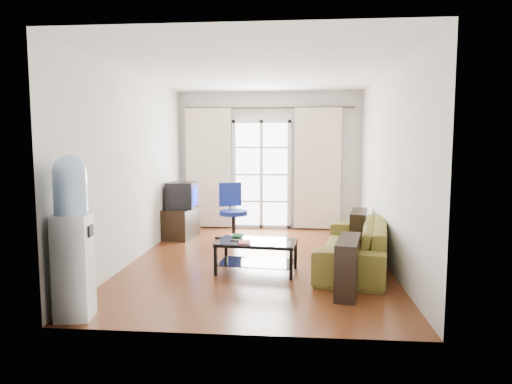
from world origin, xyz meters
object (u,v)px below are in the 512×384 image
sofa (354,245)px  tv_stand (180,223)px  task_chair (233,224)px  crt_tv (181,195)px  coffee_table (257,252)px  water_cooler (72,234)px

sofa → tv_stand: 3.34m
sofa → task_chair: 2.46m
crt_tv → task_chair: 1.10m
coffee_table → tv_stand: (-1.55, 2.07, -0.01)m
coffee_table → task_chair: bearing=106.8°
task_chair → water_cooler: water_cooler is taller
task_chair → coffee_table: bearing=-95.9°
crt_tv → sofa: bearing=-32.5°
tv_stand → water_cooler: (-0.07, -3.81, 0.57)m
crt_tv → water_cooler: size_ratio=0.33×
coffee_table → task_chair: size_ratio=1.09×
tv_stand → crt_tv: (0.00, 0.05, 0.50)m
crt_tv → water_cooler: water_cooler is taller
tv_stand → crt_tv: size_ratio=1.36×
crt_tv → task_chair: task_chair is taller
coffee_table → crt_tv: 2.67m
crt_tv → water_cooler: 3.86m
tv_stand → crt_tv: crt_tv is taller
water_cooler → sofa: bearing=26.2°
sofa → water_cooler: size_ratio=1.44×
sofa → tv_stand: (-2.86, 1.73, -0.05)m
coffee_table → crt_tv: size_ratio=2.05×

